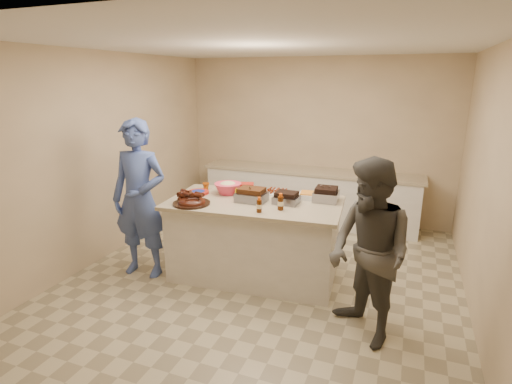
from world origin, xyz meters
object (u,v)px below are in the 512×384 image
at_px(coleslaw_bowl, 228,194).
at_px(plastic_cup, 206,189).
at_px(roasting_pan, 326,201).
at_px(mustard_bottle, 237,196).
at_px(island, 255,275).
at_px(guest_blue, 146,272).
at_px(guest_gray, 362,336).
at_px(rib_platter, 192,204).
at_px(bbq_bottle_a, 259,212).
at_px(bbq_bottle_b, 280,210).

xyz_separation_m(coleslaw_bowl, plastic_cup, (-0.36, 0.09, 0.00)).
distance_m(roasting_pan, mustard_bottle, 1.08).
bearing_deg(island, guest_blue, -166.85).
distance_m(island, guest_gray, 1.60).
bearing_deg(plastic_cup, guest_gray, -25.18).
bearing_deg(guest_gray, rib_platter, -144.29).
xyz_separation_m(island, bbq_bottle_a, (0.19, -0.35, 0.96)).
distance_m(coleslaw_bowl, guest_gray, 2.27).
bearing_deg(bbq_bottle_a, roasting_pan, 48.67).
relative_size(roasting_pan, guest_gray, 0.17).
bearing_deg(bbq_bottle_b, island, 153.25).
bearing_deg(island, roasting_pan, 17.31).
distance_m(island, bbq_bottle_b, 1.05).
bearing_deg(island, mustard_bottle, 153.43).
height_order(island, bbq_bottle_b, bbq_bottle_b).
xyz_separation_m(coleslaw_bowl, guest_blue, (-0.89, -0.60, -0.96)).
height_order(coleslaw_bowl, mustard_bottle, coleslaw_bowl).
distance_m(rib_platter, bbq_bottle_b, 1.03).
bearing_deg(plastic_cup, roasting_pan, 1.99).
xyz_separation_m(island, guest_blue, (-1.31, -0.42, 0.00)).
bearing_deg(rib_platter, island, 30.14).
relative_size(roasting_pan, coleslaw_bowl, 0.85).
xyz_separation_m(plastic_cup, guest_gray, (2.18, -1.03, -0.96)).
height_order(bbq_bottle_a, mustard_bottle, bbq_bottle_a).
relative_size(island, guest_gray, 1.19).
bearing_deg(plastic_cup, rib_platter, -76.68).
xyz_separation_m(rib_platter, mustard_bottle, (0.35, 0.48, 0.00)).
distance_m(rib_platter, bbq_bottle_a, 0.83).
relative_size(coleslaw_bowl, bbq_bottle_b, 1.78).
xyz_separation_m(roasting_pan, guest_blue, (-2.09, -0.74, -0.96)).
bearing_deg(rib_platter, guest_gray, -11.00).
relative_size(rib_platter, guest_blue, 0.22).
bearing_deg(plastic_cup, bbq_bottle_a, -32.26).
relative_size(mustard_bottle, guest_gray, 0.07).
xyz_separation_m(rib_platter, guest_blue, (-0.68, -0.06, -0.96)).
relative_size(plastic_cup, guest_gray, 0.05).
xyz_separation_m(bbq_bottle_a, bbq_bottle_b, (0.19, 0.16, 0.00)).
bearing_deg(bbq_bottle_a, coleslaw_bowl, 139.50).
bearing_deg(roasting_pan, guest_blue, -163.11).
distance_m(roasting_pan, bbq_bottle_a, 0.89).
distance_m(mustard_bottle, plastic_cup, 0.52).
height_order(rib_platter, plastic_cup, rib_platter).
xyz_separation_m(island, plastic_cup, (-0.78, 0.26, 0.96)).
bearing_deg(mustard_bottle, bbq_bottle_a, -44.45).
height_order(plastic_cup, guest_blue, plastic_cup).
bearing_deg(guest_gray, bbq_bottle_a, -152.08).
xyz_separation_m(island, guest_gray, (1.40, -0.76, 0.00)).
xyz_separation_m(coleslaw_bowl, bbq_bottle_b, (0.81, -0.37, 0.00)).
bearing_deg(roasting_pan, mustard_bottle, -171.69).
bearing_deg(bbq_bottle_b, mustard_bottle, 155.31).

